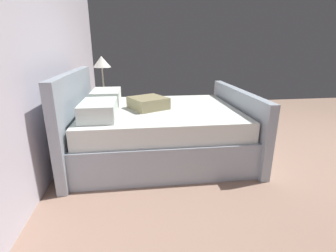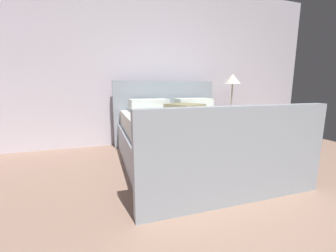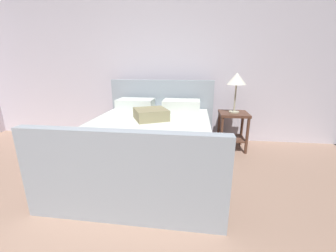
{
  "view_description": "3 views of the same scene",
  "coord_description": "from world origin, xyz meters",
  "views": [
    {
      "loc": [
        -2.81,
        2.49,
        1.36
      ],
      "look_at": [
        -0.01,
        2.1,
        0.44
      ],
      "focal_mm": 26.32,
      "sensor_mm": 36.0,
      "label": 1
    },
    {
      "loc": [
        -0.92,
        -0.23,
        0.97
      ],
      "look_at": [
        -0.02,
        2.44,
        0.45
      ],
      "focal_mm": 22.53,
      "sensor_mm": 36.0,
      "label": 2
    },
    {
      "loc": [
        0.73,
        -0.29,
        1.3
      ],
      "look_at": [
        0.41,
        2.23,
        0.56
      ],
      "focal_mm": 22.11,
      "sensor_mm": 36.0,
      "label": 3
    }
  ],
  "objects": [
    {
      "name": "bed",
      "position": [
        0.17,
        2.22,
        0.35
      ],
      "size": [
        1.76,
        2.16,
        1.08
      ],
      "color": "#95A1AC",
      "rests_on": "ground"
    },
    {
      "name": "table_lamp_right",
      "position": [
        1.36,
        2.98,
        1.1
      ],
      "size": [
        0.29,
        0.29,
        0.61
      ],
      "color": "#B7B293",
      "rests_on": "nightstand_right"
    },
    {
      "name": "nightstand_right",
      "position": [
        1.36,
        2.98,
        0.4
      ],
      "size": [
        0.44,
        0.44,
        0.6
      ],
      "color": "#543425",
      "rests_on": "ground"
    },
    {
      "name": "wall_back",
      "position": [
        0.0,
        3.46,
        1.35
      ],
      "size": [
        6.44,
        0.12,
        2.7
      ],
      "primitive_type": "cube",
      "color": "silver",
      "rests_on": "ground"
    }
  ]
}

